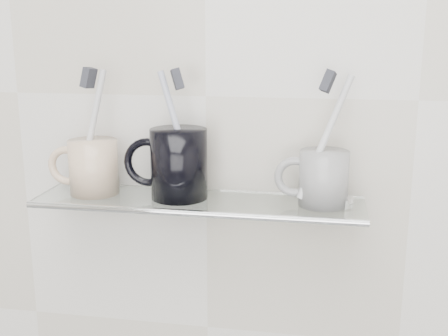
% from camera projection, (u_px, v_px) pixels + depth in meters
% --- Properties ---
extents(wall_back, '(2.50, 0.00, 2.50)m').
position_uv_depth(wall_back, '(206.00, 96.00, 0.88)').
color(wall_back, beige).
rests_on(wall_back, ground).
extents(shelf_glass, '(0.50, 0.12, 0.01)m').
position_uv_depth(shelf_glass, '(198.00, 202.00, 0.86)').
color(shelf_glass, silver).
rests_on(shelf_glass, wall_back).
extents(shelf_rail, '(0.50, 0.01, 0.01)m').
position_uv_depth(shelf_rail, '(190.00, 213.00, 0.80)').
color(shelf_rail, silver).
rests_on(shelf_rail, shelf_glass).
extents(bracket_left, '(0.02, 0.03, 0.02)m').
position_uv_depth(bracket_left, '(82.00, 193.00, 0.94)').
color(bracket_left, silver).
rests_on(bracket_left, wall_back).
extents(bracket_right, '(0.02, 0.03, 0.02)m').
position_uv_depth(bracket_right, '(337.00, 207.00, 0.87)').
color(bracket_right, silver).
rests_on(bracket_right, wall_back).
extents(mug_left, '(0.09, 0.09, 0.09)m').
position_uv_depth(mug_left, '(94.00, 167.00, 0.88)').
color(mug_left, beige).
rests_on(mug_left, shelf_glass).
extents(mug_left_handle, '(0.06, 0.01, 0.06)m').
position_uv_depth(mug_left_handle, '(67.00, 166.00, 0.88)').
color(mug_left_handle, beige).
rests_on(mug_left_handle, mug_left).
extents(toothbrush_left, '(0.06, 0.02, 0.19)m').
position_uv_depth(toothbrush_left, '(92.00, 130.00, 0.86)').
color(toothbrush_left, silver).
rests_on(toothbrush_left, mug_left).
extents(bristles_left, '(0.02, 0.02, 0.03)m').
position_uv_depth(bristles_left, '(89.00, 78.00, 0.84)').
color(bristles_left, '#292A32').
rests_on(bristles_left, toothbrush_left).
extents(mug_center, '(0.10, 0.10, 0.11)m').
position_uv_depth(mug_center, '(179.00, 164.00, 0.85)').
color(mug_center, black).
rests_on(mug_center, shelf_glass).
extents(mug_center_handle, '(0.08, 0.01, 0.08)m').
position_uv_depth(mug_center_handle, '(148.00, 162.00, 0.86)').
color(mug_center_handle, black).
rests_on(mug_center_handle, mug_center).
extents(toothbrush_center, '(0.07, 0.03, 0.19)m').
position_uv_depth(toothbrush_center, '(178.00, 133.00, 0.84)').
color(toothbrush_center, '#999FC2').
rests_on(toothbrush_center, mug_center).
extents(bristles_center, '(0.03, 0.03, 0.04)m').
position_uv_depth(bristles_center, '(177.00, 79.00, 0.82)').
color(bristles_center, '#292A32').
rests_on(bristles_center, toothbrush_center).
extents(mug_right, '(0.07, 0.07, 0.08)m').
position_uv_depth(mug_right, '(324.00, 178.00, 0.82)').
color(mug_right, silver).
rests_on(mug_right, shelf_glass).
extents(mug_right_handle, '(0.06, 0.01, 0.06)m').
position_uv_depth(mug_right_handle, '(295.00, 177.00, 0.83)').
color(mug_right_handle, silver).
rests_on(mug_right_handle, mug_right).
extents(toothbrush_right, '(0.08, 0.05, 0.18)m').
position_uv_depth(toothbrush_right, '(325.00, 138.00, 0.80)').
color(toothbrush_right, silver).
rests_on(toothbrush_right, mug_right).
extents(bristles_right, '(0.03, 0.03, 0.04)m').
position_uv_depth(bristles_right, '(328.00, 81.00, 0.78)').
color(bristles_right, '#292A32').
rests_on(bristles_right, toothbrush_right).
extents(chrome_cap, '(0.03, 0.03, 0.01)m').
position_uv_depth(chrome_cap, '(343.00, 202.00, 0.82)').
color(chrome_cap, silver).
rests_on(chrome_cap, shelf_glass).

